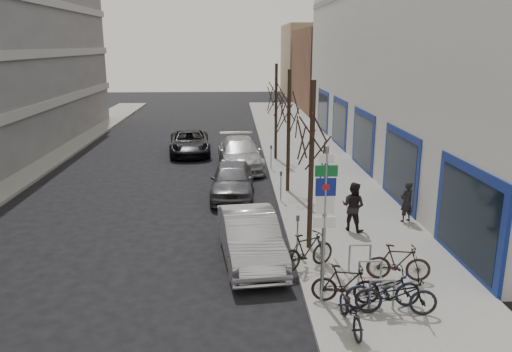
{
  "coord_description": "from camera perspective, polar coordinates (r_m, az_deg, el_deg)",
  "views": [
    {
      "loc": [
        0.2,
        -11.47,
        6.53
      ],
      "look_at": [
        0.97,
        5.61,
        2.0
      ],
      "focal_mm": 35.0,
      "sensor_mm": 36.0,
      "label": 1
    }
  ],
  "objects": [
    {
      "name": "parked_car_mid",
      "position": [
        21.89,
        -2.72,
        -0.43
      ],
      "size": [
        1.95,
        4.58,
        1.54
      ],
      "primitive_type": "imported",
      "rotation": [
        0.0,
        0.0,
        -0.03
      ],
      "color": "#505055",
      "rests_on": "ground"
    },
    {
      "name": "bike_far_inner",
      "position": [
        14.55,
        15.98,
        -9.45
      ],
      "size": [
        1.84,
        0.84,
        1.07
      ],
      "primitive_type": "imported",
      "rotation": [
        0.0,
        0.0,
        1.39
      ],
      "color": "black",
      "rests_on": "sidewalk_east"
    },
    {
      "name": "meter_mid",
      "position": [
        20.83,
        2.87,
        -0.81
      ],
      "size": [
        0.1,
        0.08,
        1.27
      ],
      "color": "gray",
      "rests_on": "sidewalk_east"
    },
    {
      "name": "parked_car_front",
      "position": [
        15.47,
        -0.68,
        -7.01
      ],
      "size": [
        2.17,
        4.84,
        1.54
      ],
      "primitive_type": "imported",
      "rotation": [
        0.0,
        0.0,
        0.12
      ],
      "color": "#B4B3B9",
      "rests_on": "ground"
    },
    {
      "name": "brick_building_far",
      "position": [
        53.1,
        11.59,
        11.81
      ],
      "size": [
        12.0,
        14.0,
        8.0
      ],
      "primitive_type": "cube",
      "color": "brown",
      "rests_on": "ground"
    },
    {
      "name": "lane_car",
      "position": [
        30.81,
        -7.59,
        3.83
      ],
      "size": [
        2.83,
        5.33,
        1.43
      ],
      "primitive_type": "imported",
      "rotation": [
        0.0,
        0.0,
        0.09
      ],
      "color": "black",
      "rests_on": "ground"
    },
    {
      "name": "bike_near_left",
      "position": [
        12.05,
        10.83,
        -14.6
      ],
      "size": [
        0.62,
        1.71,
        1.02
      ],
      "primitive_type": "imported",
      "rotation": [
        0.0,
        0.0,
        0.07
      ],
      "color": "black",
      "rests_on": "sidewalk_east"
    },
    {
      "name": "parked_car_back",
      "position": [
        27.05,
        -1.84,
        2.6
      ],
      "size": [
        2.64,
        5.67,
        1.6
      ],
      "primitive_type": "imported",
      "rotation": [
        0.0,
        0.0,
        0.07
      ],
      "color": "#A7A6AB",
      "rests_on": "ground"
    },
    {
      "name": "meter_back",
      "position": [
        26.15,
        1.74,
        2.44
      ],
      "size": [
        0.1,
        0.08,
        1.27
      ],
      "color": "gray",
      "rests_on": "sidewalk_east"
    },
    {
      "name": "bike_near_right",
      "position": [
        13.06,
        10.19,
        -12.03
      ],
      "size": [
        1.8,
        0.84,
        1.05
      ],
      "primitive_type": "imported",
      "rotation": [
        0.0,
        0.0,
        1.38
      ],
      "color": "black",
      "rests_on": "sidewalk_east"
    },
    {
      "name": "sidewalk_east",
      "position": [
        22.83,
        8.37,
        -1.75
      ],
      "size": [
        5.0,
        70.0,
        0.15
      ],
      "primitive_type": "cube",
      "color": "slate",
      "rests_on": "ground"
    },
    {
      "name": "tree_near",
      "position": [
        15.35,
        6.46,
        5.65
      ],
      "size": [
        1.8,
        1.8,
        5.5
      ],
      "color": "black",
      "rests_on": "ground"
    },
    {
      "name": "meter_front",
      "position": [
        15.64,
        4.77,
        -6.24
      ],
      "size": [
        0.1,
        0.08,
        1.27
      ],
      "color": "gray",
      "rests_on": "sidewalk_east"
    },
    {
      "name": "tan_building_far",
      "position": [
        67.82,
        8.93,
        12.95
      ],
      "size": [
        13.0,
        12.0,
        9.0
      ],
      "primitive_type": "cube",
      "color": "#937A5B",
      "rests_on": "ground"
    },
    {
      "name": "bike_rack",
      "position": [
        13.89,
        12.91,
        -10.55
      ],
      "size": [
        0.66,
        2.26,
        0.83
      ],
      "color": "gray",
      "rests_on": "sidewalk_east"
    },
    {
      "name": "pedestrian_near",
      "position": [
        19.18,
        16.83,
        -2.84
      ],
      "size": [
        0.66,
        0.56,
        1.53
      ],
      "primitive_type": "imported",
      "rotation": [
        0.0,
        0.0,
        3.57
      ],
      "color": "black",
      "rests_on": "sidewalk_east"
    },
    {
      "name": "highway_sign_pole",
      "position": [
        12.36,
        7.84,
        -4.54
      ],
      "size": [
        0.55,
        0.1,
        4.2
      ],
      "color": "gray",
      "rests_on": "ground"
    },
    {
      "name": "tree_mid",
      "position": [
        21.74,
        3.8,
        8.4
      ],
      "size": [
        1.8,
        1.8,
        5.5
      ],
      "color": "black",
      "rests_on": "ground"
    },
    {
      "name": "bike_mid_inner",
      "position": [
        14.73,
        5.81,
        -8.47
      ],
      "size": [
        1.93,
        1.33,
        1.14
      ],
      "primitive_type": "imported",
      "rotation": [
        0.0,
        0.0,
        2.03
      ],
      "color": "black",
      "rests_on": "sidewalk_east"
    },
    {
      "name": "tree_far",
      "position": [
        28.17,
        2.33,
        9.89
      ],
      "size": [
        1.8,
        1.8,
        5.5
      ],
      "color": "black",
      "rests_on": "ground"
    },
    {
      "name": "ground",
      "position": [
        13.2,
        -3.23,
        -14.84
      ],
      "size": [
        120.0,
        120.0,
        0.0
      ],
      "primitive_type": "plane",
      "color": "black",
      "rests_on": "ground"
    },
    {
      "name": "pedestrian_far",
      "position": [
        17.82,
        11.05,
        -3.39
      ],
      "size": [
        0.79,
        0.75,
        1.78
      ],
      "primitive_type": "imported",
      "rotation": [
        0.0,
        0.0,
        2.48
      ],
      "color": "black",
      "rests_on": "sidewalk_east"
    },
    {
      "name": "bike_far_curb",
      "position": [
        12.81,
        15.74,
        -12.56
      ],
      "size": [
        2.04,
        0.84,
        1.21
      ],
      "primitive_type": "imported",
      "rotation": [
        0.0,
        0.0,
        1.45
      ],
      "color": "black",
      "rests_on": "sidewalk_east"
    },
    {
      "name": "bike_mid_curb",
      "position": [
        13.02,
        14.35,
        -12.05
      ],
      "size": [
        1.98,
        0.72,
        1.19
      ],
      "primitive_type": "imported",
      "rotation": [
        0.0,
        0.0,
        1.64
      ],
      "color": "black",
      "rests_on": "sidewalk_east"
    }
  ]
}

